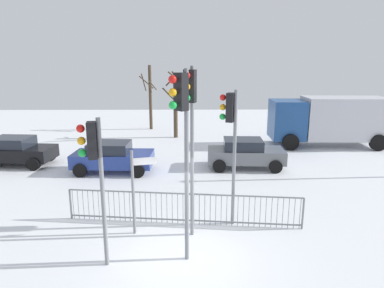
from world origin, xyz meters
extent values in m
plane|color=white|center=(0.00, 0.00, 0.00)|extent=(60.00, 60.00, 0.00)
cylinder|color=slate|center=(0.10, -0.03, 2.54)|extent=(0.11, 0.11, 5.07)
cube|color=black|center=(-0.02, -0.13, 4.52)|extent=(0.37, 0.39, 0.90)
sphere|color=red|center=(-0.21, -0.30, 4.82)|extent=(0.20, 0.20, 0.20)
sphere|color=orange|center=(-0.21, -0.30, 4.52)|extent=(0.20, 0.20, 0.20)
sphere|color=green|center=(-0.21, -0.30, 4.22)|extent=(0.20, 0.20, 0.20)
cylinder|color=slate|center=(-2.01, -0.27, 1.96)|extent=(0.11, 0.11, 3.93)
cube|color=black|center=(-2.17, -0.30, 3.38)|extent=(0.28, 0.36, 0.90)
sphere|color=red|center=(-2.41, -0.35, 3.68)|extent=(0.20, 0.20, 0.20)
sphere|color=orange|center=(-2.41, -0.35, 3.38)|extent=(0.20, 0.20, 0.20)
sphere|color=green|center=(-2.41, -0.35, 3.08)|extent=(0.20, 0.20, 0.20)
cylinder|color=slate|center=(0.26, 1.32, 2.56)|extent=(0.11, 0.11, 5.12)
cube|color=black|center=(0.20, 1.17, 4.57)|extent=(0.38, 0.32, 0.90)
sphere|color=red|center=(0.11, 0.93, 4.87)|extent=(0.20, 0.20, 0.20)
sphere|color=orange|center=(0.11, 0.93, 4.57)|extent=(0.20, 0.20, 0.20)
sphere|color=green|center=(0.11, 0.93, 4.27)|extent=(0.20, 0.20, 0.20)
cylinder|color=slate|center=(1.61, 2.04, 2.20)|extent=(0.11, 0.11, 4.40)
cube|color=black|center=(1.46, 2.11, 3.85)|extent=(0.33, 0.38, 0.90)
sphere|color=red|center=(1.23, 2.20, 4.15)|extent=(0.20, 0.20, 0.20)
sphere|color=orange|center=(1.23, 2.20, 3.85)|extent=(0.20, 0.20, 0.20)
sphere|color=green|center=(1.23, 2.20, 3.55)|extent=(0.20, 0.20, 0.20)
cylinder|color=slate|center=(-1.53, 1.42, 1.34)|extent=(0.09, 0.09, 2.67)
cube|color=white|center=(-1.14, 1.50, 2.32)|extent=(0.69, 0.18, 0.22)
cube|color=slate|center=(-0.02, 2.06, 1.05)|extent=(7.65, 0.89, 0.04)
cube|color=slate|center=(-0.02, 2.06, 0.12)|extent=(7.65, 0.89, 0.04)
cylinder|color=slate|center=(-3.76, 2.48, 0.53)|extent=(0.02, 0.02, 1.05)
cylinder|color=slate|center=(-3.58, 2.46, 0.53)|extent=(0.02, 0.02, 1.05)
cylinder|color=slate|center=(-3.40, 2.44, 0.53)|extent=(0.02, 0.02, 1.05)
cylinder|color=slate|center=(-3.22, 2.42, 0.53)|extent=(0.02, 0.02, 1.05)
cylinder|color=slate|center=(-3.05, 2.40, 0.53)|extent=(0.02, 0.02, 1.05)
cylinder|color=slate|center=(-2.87, 2.38, 0.53)|extent=(0.02, 0.02, 1.05)
cylinder|color=slate|center=(-2.69, 2.36, 0.53)|extent=(0.02, 0.02, 1.05)
cylinder|color=slate|center=(-2.51, 2.34, 0.53)|extent=(0.02, 0.02, 1.05)
cylinder|color=slate|center=(-2.33, 2.32, 0.53)|extent=(0.02, 0.02, 1.05)
cylinder|color=slate|center=(-2.16, 2.30, 0.53)|extent=(0.02, 0.02, 1.05)
cylinder|color=slate|center=(-1.98, 2.28, 0.53)|extent=(0.02, 0.02, 1.05)
cylinder|color=slate|center=(-1.80, 2.26, 0.53)|extent=(0.02, 0.02, 1.05)
cylinder|color=slate|center=(-1.62, 2.24, 0.53)|extent=(0.02, 0.02, 1.05)
cylinder|color=slate|center=(-1.45, 2.22, 0.53)|extent=(0.02, 0.02, 1.05)
cylinder|color=slate|center=(-1.27, 2.20, 0.53)|extent=(0.02, 0.02, 1.05)
cylinder|color=slate|center=(-1.09, 2.18, 0.53)|extent=(0.02, 0.02, 1.05)
cylinder|color=slate|center=(-0.91, 2.16, 0.53)|extent=(0.02, 0.02, 1.05)
cylinder|color=slate|center=(-0.73, 2.14, 0.53)|extent=(0.02, 0.02, 1.05)
cylinder|color=slate|center=(-0.56, 2.12, 0.53)|extent=(0.02, 0.02, 1.05)
cylinder|color=slate|center=(-0.38, 2.10, 0.53)|extent=(0.02, 0.02, 1.05)
cylinder|color=slate|center=(-0.20, 2.08, 0.53)|extent=(0.02, 0.02, 1.05)
cylinder|color=slate|center=(-0.02, 2.06, 0.53)|extent=(0.02, 0.02, 1.05)
cylinder|color=slate|center=(0.15, 2.04, 0.53)|extent=(0.02, 0.02, 1.05)
cylinder|color=slate|center=(0.33, 2.02, 0.53)|extent=(0.02, 0.02, 1.05)
cylinder|color=slate|center=(0.51, 2.00, 0.53)|extent=(0.02, 0.02, 1.05)
cylinder|color=slate|center=(0.69, 1.98, 0.53)|extent=(0.02, 0.02, 1.05)
cylinder|color=slate|center=(0.87, 1.96, 0.53)|extent=(0.02, 0.02, 1.05)
cylinder|color=slate|center=(1.04, 1.94, 0.53)|extent=(0.02, 0.02, 1.05)
cylinder|color=slate|center=(1.22, 1.92, 0.53)|extent=(0.02, 0.02, 1.05)
cylinder|color=slate|center=(1.40, 1.90, 0.53)|extent=(0.02, 0.02, 1.05)
cylinder|color=slate|center=(1.58, 1.88, 0.53)|extent=(0.02, 0.02, 1.05)
cylinder|color=slate|center=(1.75, 1.86, 0.53)|extent=(0.02, 0.02, 1.05)
cylinder|color=slate|center=(1.93, 1.84, 0.53)|extent=(0.02, 0.02, 1.05)
cylinder|color=slate|center=(2.11, 1.82, 0.53)|extent=(0.02, 0.02, 1.05)
cylinder|color=slate|center=(2.29, 1.80, 0.53)|extent=(0.02, 0.02, 1.05)
cylinder|color=slate|center=(2.46, 1.78, 0.53)|extent=(0.02, 0.02, 1.05)
cylinder|color=slate|center=(2.64, 1.76, 0.53)|extent=(0.02, 0.02, 1.05)
cylinder|color=slate|center=(2.82, 1.74, 0.53)|extent=(0.02, 0.02, 1.05)
cylinder|color=slate|center=(3.00, 1.73, 0.53)|extent=(0.02, 0.02, 1.05)
cylinder|color=slate|center=(3.18, 1.71, 0.53)|extent=(0.02, 0.02, 1.05)
cylinder|color=slate|center=(3.35, 1.69, 0.53)|extent=(0.02, 0.02, 1.05)
cylinder|color=slate|center=(3.53, 1.67, 0.53)|extent=(0.02, 0.02, 1.05)
cylinder|color=slate|center=(3.71, 1.65, 0.53)|extent=(0.02, 0.02, 1.05)
cylinder|color=slate|center=(-3.85, 2.49, 0.53)|extent=(0.06, 0.06, 1.05)
cylinder|color=slate|center=(3.80, 1.64, 0.53)|extent=(0.06, 0.06, 1.05)
cube|color=navy|center=(-3.48, 7.64, 0.65)|extent=(3.87, 1.87, 0.65)
cube|color=#1E232D|center=(-3.63, 7.65, 1.20)|extent=(1.96, 1.58, 0.55)
cylinder|color=black|center=(-2.10, 8.43, 0.32)|extent=(0.65, 0.25, 0.64)
cylinder|color=black|center=(-2.17, 6.73, 0.32)|extent=(0.65, 0.25, 0.64)
cylinder|color=black|center=(-4.79, 8.55, 0.32)|extent=(0.65, 0.25, 0.64)
cylinder|color=black|center=(-4.87, 6.85, 0.32)|extent=(0.65, 0.25, 0.64)
cube|color=slate|center=(3.06, 8.22, 0.65)|extent=(3.89, 1.91, 0.65)
cube|color=#1E232D|center=(2.91, 8.23, 1.20)|extent=(1.98, 1.60, 0.55)
cylinder|color=black|center=(4.46, 9.00, 0.32)|extent=(0.65, 0.26, 0.64)
cylinder|color=black|center=(4.36, 7.30, 0.32)|extent=(0.65, 0.26, 0.64)
cylinder|color=black|center=(1.76, 9.15, 0.32)|extent=(0.65, 0.26, 0.64)
cylinder|color=black|center=(1.67, 7.45, 0.32)|extent=(0.65, 0.26, 0.64)
cube|color=black|center=(-8.74, 8.83, 0.65)|extent=(3.93, 2.02, 0.65)
cube|color=#1E232D|center=(-8.89, 8.84, 1.20)|extent=(2.02, 1.66, 0.55)
cylinder|color=black|center=(-7.32, 9.56, 0.32)|extent=(0.66, 0.27, 0.64)
cylinder|color=black|center=(-7.47, 7.87, 0.32)|extent=(0.66, 0.27, 0.64)
cylinder|color=black|center=(-10.01, 9.79, 0.32)|extent=(0.66, 0.27, 0.64)
cube|color=silver|center=(9.97, 12.74, 1.80)|extent=(5.09, 2.60, 2.60)
cube|color=navy|center=(6.42, 12.88, 1.70)|extent=(2.09, 2.38, 2.40)
cylinder|color=black|center=(6.37, 11.68, 0.50)|extent=(1.01, 0.34, 1.00)
cylinder|color=black|center=(6.47, 14.08, 0.50)|extent=(1.01, 0.34, 1.00)
cylinder|color=black|center=(11.62, 11.47, 0.50)|extent=(1.01, 0.34, 1.00)
cylinder|color=black|center=(11.71, 13.87, 0.50)|extent=(1.01, 0.34, 1.00)
cylinder|color=#473828|center=(-2.77, 18.60, 2.50)|extent=(0.25, 0.25, 5.00)
cylinder|color=#473828|center=(-2.54, 18.33, 3.48)|extent=(0.63, 0.57, 0.78)
cylinder|color=#473828|center=(-3.24, 18.38, 3.72)|extent=(0.53, 1.02, 1.28)
cylinder|color=#473828|center=(-3.00, 18.06, 3.73)|extent=(1.16, 0.54, 0.96)
cylinder|color=#473828|center=(-0.70, 15.44, 2.21)|extent=(0.29, 0.29, 4.41)
cylinder|color=#473828|center=(-1.16, 15.03, 3.11)|extent=(0.93, 1.02, 0.81)
cylinder|color=#473828|center=(-1.05, 15.71, 3.93)|extent=(0.65, 0.82, 0.64)
cylinder|color=#473828|center=(-0.53, 15.09, 3.32)|extent=(0.83, 0.47, 1.43)
cylinder|color=#473828|center=(-0.41, 14.98, 3.82)|extent=(1.05, 0.71, 1.65)
cylinder|color=#473828|center=(-0.41, 14.73, 4.04)|extent=(1.51, 0.69, 1.20)
camera|label=1|loc=(0.13, -8.35, 5.21)|focal=31.96mm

